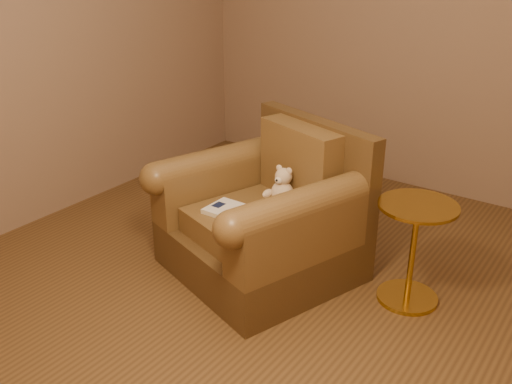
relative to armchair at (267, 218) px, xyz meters
The scene contains 5 objects.
floor 0.46m from the armchair, 38.38° to the right, with size 4.00×4.00×0.00m, color brown.
armchair is the anchor object (origin of this frame).
teddy_bear 0.20m from the armchair, 52.43° to the left, with size 0.18×0.20×0.24m.
guidebook 0.24m from the armchair, 111.06° to the right, with size 0.36×0.21×0.03m.
side_table 0.88m from the armchair, 12.38° to the left, with size 0.43×0.43×0.61m.
Camera 1 is at (1.52, -2.38, 1.90)m, focal length 40.00 mm.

